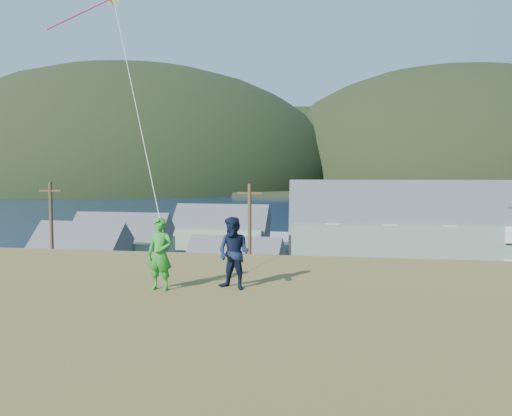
{
  "coord_description": "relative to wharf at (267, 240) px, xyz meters",
  "views": [
    {
      "loc": [
        3.77,
        -30.07,
        10.15
      ],
      "look_at": [
        0.73,
        -11.4,
        8.8
      ],
      "focal_mm": 35.0,
      "sensor_mm": 36.0,
      "label": 1
    }
  ],
  "objects": [
    {
      "name": "shed_palegreen_near",
      "position": [
        -11.83,
        -23.31,
        2.31
      ],
      "size": [
        10.29,
        6.72,
        7.33
      ],
      "rotation": [
        0.0,
        0.0,
        -0.04
      ],
      "color": "gray",
      "rests_on": "waterfront_lot"
    },
    {
      "name": "waterfront_lot",
      "position": [
        6.0,
        -23.0,
        -0.39
      ],
      "size": [
        72.0,
        36.0,
        0.12
      ],
      "primitive_type": "cube",
      "color": "#28282B",
      "rests_on": "ground"
    },
    {
      "name": "far_shore",
      "position": [
        6.0,
        290.0,
        0.55
      ],
      "size": [
        900.0,
        320.0,
        2.0
      ],
      "primitive_type": "cube",
      "color": "black",
      "rests_on": "ground"
    },
    {
      "name": "kite_rig",
      "position": [
        1.39,
        -52.35,
        15.95
      ],
      "size": [
        2.64,
        3.4,
        10.64
      ],
      "color": "beige",
      "rests_on": "ground"
    },
    {
      "name": "grass_strip",
      "position": [
        6.0,
        -42.0,
        -0.4
      ],
      "size": [
        110.0,
        8.0,
        0.1
      ],
      "primitive_type": "cube",
      "color": "#4C3D19",
      "rests_on": "ground"
    },
    {
      "name": "kite_flyer_green",
      "position": [
        5.41,
        -58.25,
        7.66
      ],
      "size": [
        0.71,
        0.52,
        1.82
      ],
      "primitive_type": "imported",
      "rotation": [
        0.0,
        0.0,
        -0.13
      ],
      "color": "#248425",
      "rests_on": "hillside"
    },
    {
      "name": "kite_flyer_navy",
      "position": [
        7.21,
        -57.85,
        7.67
      ],
      "size": [
        1.08,
        0.96,
        1.83
      ],
      "primitive_type": "imported",
      "rotation": [
        0.0,
        0.0,
        -0.36
      ],
      "color": "black",
      "rests_on": "hillside"
    },
    {
      "name": "far_hills",
      "position": [
        41.59,
        239.38,
        1.55
      ],
      "size": [
        760.0,
        265.0,
        143.0
      ],
      "color": "black",
      "rests_on": "ground"
    },
    {
      "name": "wharf",
      "position": [
        0.0,
        0.0,
        0.0
      ],
      "size": [
        26.0,
        14.0,
        0.9
      ],
      "primitive_type": "cube",
      "color": "gray",
      "rests_on": "ground"
    },
    {
      "name": "parked_cars",
      "position": [
        -2.75,
        -19.16,
        0.43
      ],
      "size": [
        26.54,
        13.73,
        1.58
      ],
      "color": "navy",
      "rests_on": "waterfront_lot"
    },
    {
      "name": "ground",
      "position": [
        6.0,
        -40.0,
        -0.45
      ],
      "size": [
        900.0,
        900.0,
        0.0
      ],
      "primitive_type": "plane",
      "color": "#0A1638",
      "rests_on": "ground"
    },
    {
      "name": "utility_poles",
      "position": [
        4.56,
        -38.5,
        4.22
      ],
      "size": [
        30.62,
        0.24,
        9.38
      ],
      "color": "#47331E",
      "rests_on": "waterfront_lot"
    },
    {
      "name": "shed_white",
      "position": [
        1.74,
        -31.99,
        1.9
      ],
      "size": [
        8.21,
        5.96,
        6.08
      ],
      "rotation": [
        0.0,
        0.0,
        -0.13
      ],
      "color": "silver",
      "rests_on": "waterfront_lot"
    },
    {
      "name": "lodge",
      "position": [
        21.34,
        -21.06,
        3.93
      ],
      "size": [
        32.88,
        11.5,
        11.36
      ],
      "rotation": [
        0.0,
        0.0,
        0.08
      ],
      "color": "slate",
      "rests_on": "waterfront_lot"
    },
    {
      "name": "shed_teal",
      "position": [
        -13.13,
        -29.1,
        2.12
      ],
      "size": [
        9.32,
        7.02,
        6.9
      ],
      "rotation": [
        0.0,
        0.0,
        -0.1
      ],
      "color": "#285F5F",
      "rests_on": "waterfront_lot"
    },
    {
      "name": "shed_palegreen_far",
      "position": [
        -3.89,
        -12.43,
        2.48
      ],
      "size": [
        11.59,
        6.87,
        7.68
      ],
      "rotation": [
        0.0,
        0.0,
        -0.03
      ],
      "color": "slate",
      "rests_on": "waterfront_lot"
    }
  ]
}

